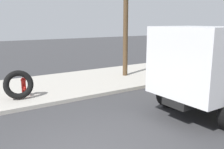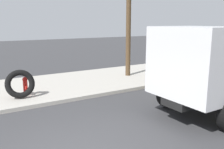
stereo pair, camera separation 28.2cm
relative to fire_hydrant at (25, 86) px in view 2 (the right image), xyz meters
name	(u,v)px [view 2 (the right image)]	position (x,y,z in m)	size (l,w,h in m)	color
sidewalk_curb	(12,92)	(-0.36, 1.11, -0.49)	(36.00, 5.00, 0.15)	#ADA89E
fire_hydrant	(25,86)	(0.00, 0.00, 0.00)	(0.21, 0.47, 0.78)	red
loose_tire	(20,84)	(-0.26, -0.29, 0.16)	(1.14, 1.14, 0.23)	black
bare_tree	(128,21)	(5.86, 0.99, 2.65)	(1.08, 1.08, 6.00)	#4C3823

